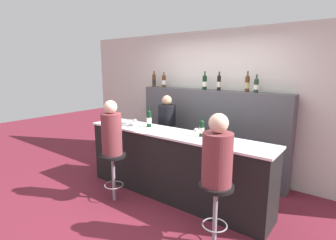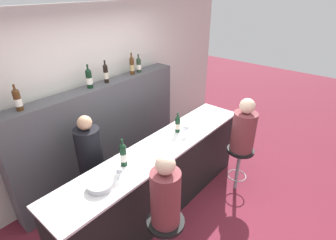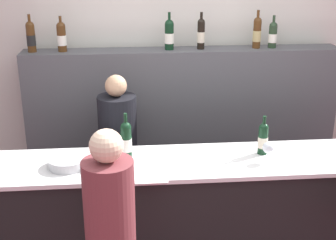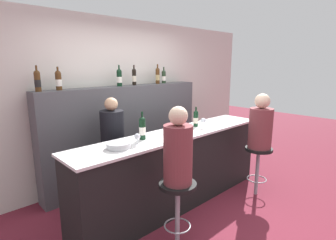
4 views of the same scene
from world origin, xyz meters
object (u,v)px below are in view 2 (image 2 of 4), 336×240
wine_bottle_counter_0 (123,155)px  bartender (93,171)px  wine_bottle_counter_1 (178,124)px  wine_bottle_backbar_3 (106,73)px  wine_bottle_backbar_4 (132,65)px  bar_stool_right (239,158)px  wine_glass_0 (119,171)px  bar_stool_left (166,231)px  wine_bottle_backbar_5 (139,65)px  metal_bowl (100,185)px  wine_bottle_backbar_1 (17,100)px  wine_bottle_backbar_2 (89,78)px  guest_seated_right (244,129)px  guest_seated_left (165,195)px

wine_bottle_counter_0 → bartender: 0.74m
wine_bottle_counter_1 → wine_bottle_backbar_3: 1.24m
wine_bottle_backbar_4 → bar_stool_right: bearing=-77.8°
wine_bottle_backbar_4 → wine_glass_0: size_ratio=2.56×
wine_glass_0 → bar_stool_left: size_ratio=0.18×
wine_bottle_backbar_3 → wine_bottle_counter_0: bearing=-122.3°
bar_stool_left → wine_bottle_counter_1: bearing=32.9°
wine_bottle_backbar_5 → bar_stool_right: bearing=-82.3°
bar_stool_left → bartender: 1.26m
bar_stool_right → wine_bottle_backbar_3: bearing=116.6°
wine_bottle_counter_1 → bar_stool_right: 1.07m
wine_bottle_backbar_3 → metal_bowl: 1.71m
metal_bowl → wine_glass_0: bearing=-11.2°
bartender → wine_bottle_backbar_1: bearing=132.4°
wine_bottle_backbar_2 → wine_bottle_backbar_1: bearing=-180.0°
wine_bottle_backbar_2 → bar_stool_left: 2.14m
wine_bottle_backbar_1 → bar_stool_right: bearing=-40.1°
wine_bottle_backbar_2 → bar_stool_left: wine_bottle_backbar_2 is taller
wine_bottle_backbar_1 → wine_bottle_backbar_4: bearing=0.0°
wine_bottle_backbar_3 → guest_seated_right: size_ratio=0.41×
wine_bottle_counter_1 → wine_bottle_backbar_1: 1.92m
wine_bottle_backbar_3 → wine_glass_0: wine_bottle_backbar_3 is taller
wine_bottle_counter_0 → wine_bottle_backbar_5: size_ratio=1.17×
bar_stool_left → bartender: (0.03, 1.25, 0.11)m
wine_bottle_backbar_3 → wine_bottle_backbar_4: size_ratio=0.96×
guest_seated_right → wine_bottle_backbar_4: bearing=102.2°
wine_bottle_backbar_2 → bar_stool_right: bearing=-56.6°
metal_bowl → wine_bottle_counter_0: bearing=13.5°
wine_bottle_backbar_4 → bar_stool_left: size_ratio=0.47×
metal_bowl → bar_stool_right: size_ratio=0.36×
wine_bottle_counter_0 → bartender: bartender is taller
bartender → wine_bottle_counter_1: bearing=-28.4°
wine_bottle_counter_0 → metal_bowl: size_ratio=1.30×
wine_bottle_counter_1 → guest_seated_right: (0.59, -0.69, -0.07)m
wine_bottle_backbar_4 → metal_bowl: size_ratio=1.29×
wine_bottle_counter_0 → wine_bottle_backbar_4: 1.68m
bar_stool_left → guest_seated_left: guest_seated_left is taller
wine_bottle_counter_1 → wine_bottle_backbar_4: (0.21, 1.06, 0.57)m
bar_stool_right → guest_seated_right: 0.49m
wine_bottle_backbar_1 → wine_bottle_backbar_5: 1.85m
metal_bowl → bar_stool_left: bearing=-63.5°
wine_bottle_backbar_5 → metal_bowl: 2.16m
metal_bowl → wine_bottle_backbar_5: bearing=34.1°
wine_bottle_backbar_3 → bartender: wine_bottle_backbar_3 is taller
guest_seated_left → guest_seated_right: (1.65, 0.00, -0.01)m
wine_bottle_counter_0 → metal_bowl: 0.42m
wine_bottle_backbar_3 → guest_seated_left: bearing=-113.8°
wine_bottle_counter_1 → bartender: 1.26m
wine_bottle_backbar_5 → guest_seated_right: (0.24, -1.75, -0.62)m
wine_bottle_backbar_3 → guest_seated_left: (-0.77, -1.75, -0.63)m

